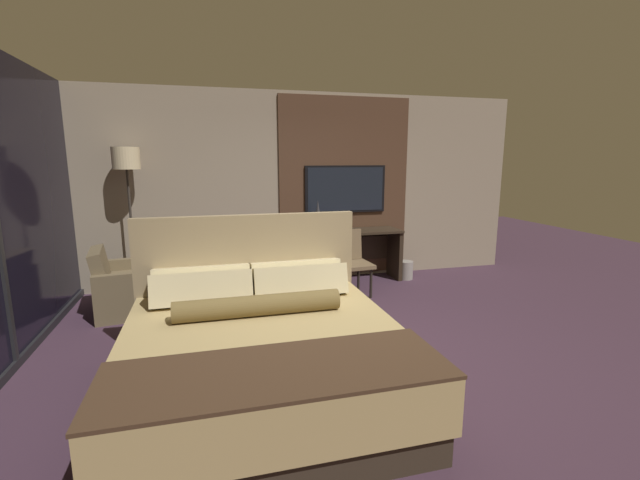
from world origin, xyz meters
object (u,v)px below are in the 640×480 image
tv (345,189)px  desk_chair (348,257)px  desk (349,247)px  armchair_by_window (131,289)px  bed (262,351)px  vase_tall (318,216)px  waste_bin (406,270)px  floor_lamp (127,171)px

tv → desk_chair: bearing=-105.3°
desk → armchair_by_window: armchair_by_window is taller
bed → desk_chair: bed is taller
desk_chair → vase_tall: 0.79m
armchair_by_window → waste_bin: 3.90m
bed → armchair_by_window: bed is taller
tv → floor_lamp: bearing=-175.8°
tv → desk: bearing=-90.0°
bed → floor_lamp: size_ratio=1.08×
armchair_by_window → desk_chair: bearing=-99.2°
desk → vase_tall: 0.72m
bed → waste_bin: (2.57, 2.73, -0.22)m
desk_chair → floor_lamp: 3.10m
tv → waste_bin: (0.87, -0.38, -1.24)m
waste_bin → vase_tall: bearing=175.8°
vase_tall → bed: bearing=-112.8°
armchair_by_window → floor_lamp: (-0.03, 0.56, 1.41)m
armchair_by_window → waste_bin: armchair_by_window is taller
desk_chair → vase_tall: (-0.28, 0.55, 0.50)m
desk → desk_chair: size_ratio=1.75×
desk → waste_bin: size_ratio=5.48×
tv → desk_chair: tv is taller
armchair_by_window → floor_lamp: floor_lamp is taller
desk_chair → floor_lamp: size_ratio=0.44×
tv → armchair_by_window: bearing=-165.3°
tv → armchair_by_window: tv is taller
bed → desk_chair: bearing=57.1°
desk → desk_chair: bearing=-110.2°
tv → floor_lamp: 3.06m
armchair_by_window → vase_tall: size_ratio=2.13×
desk → waste_bin: (0.87, -0.17, -0.38)m
floor_lamp → waste_bin: size_ratio=7.09×
armchair_by_window → desk: bearing=-87.6°
tv → armchair_by_window: (-3.01, -0.79, -1.11)m
desk_chair → floor_lamp: (-2.81, 0.60, 1.16)m
desk → floor_lamp: size_ratio=0.77×
waste_bin → armchair_by_window: bearing=-173.9°
floor_lamp → waste_bin: (3.91, -0.15, -1.54)m
armchair_by_window → floor_lamp: bearing=-5.8°
vase_tall → floor_lamp: bearing=178.9°
bed → vase_tall: size_ratio=4.56×
floor_lamp → desk: bearing=0.3°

